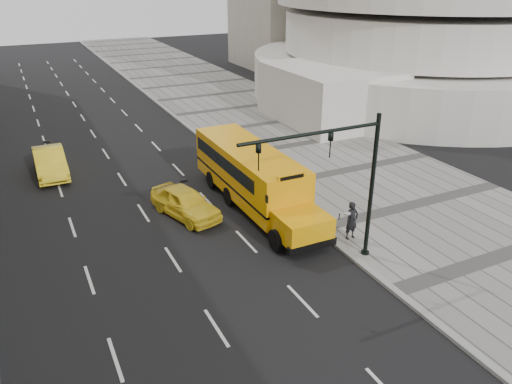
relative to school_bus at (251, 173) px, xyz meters
name	(u,v)px	position (x,y,z in m)	size (l,w,h in m)	color
ground	(162,209)	(-4.50, 1.39, -1.76)	(140.00, 140.00, 0.00)	black
sidewalk_museum	(351,170)	(7.50, 1.39, -1.69)	(12.00, 140.00, 0.15)	gray
curb_museum	(264,187)	(1.50, 1.39, -1.69)	(0.30, 140.00, 0.15)	gray
school_bus	(251,173)	(0.00, 0.00, 0.00)	(2.96, 11.56, 3.19)	#FCA608
taxi_near	(185,202)	(-3.62, 0.13, -1.02)	(1.76, 4.38, 1.49)	yellow
taxi_far	(50,162)	(-9.15, 8.99, -0.95)	(1.72, 4.92, 1.62)	yellow
pedestrian	(352,221)	(2.34, -5.66, -0.71)	(0.66, 0.43, 1.80)	black
traffic_signal	(345,175)	(0.69, -7.06, 2.33)	(6.18, 0.36, 6.40)	black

